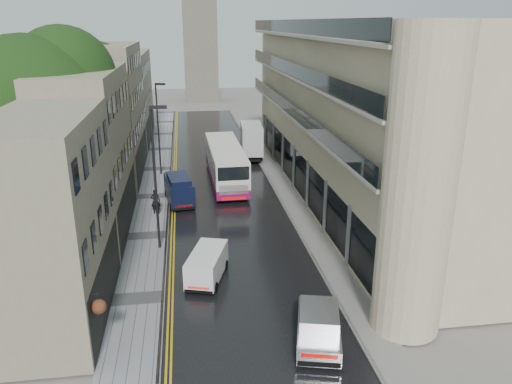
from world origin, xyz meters
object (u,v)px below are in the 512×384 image
object	(u,v)px
white_lorry	(243,144)
pedestrian	(156,202)
navy_van	(171,196)
lamp_post_near	(155,180)
cream_bus	(215,175)
tree_far	(79,114)
tree_near	(35,138)
lamp_post_far	(158,130)
white_van	(187,275)
silver_hatchback	(299,344)

from	to	relation	value
white_lorry	pedestrian	distance (m)	16.80
navy_van	lamp_post_near	world-z (taller)	lamp_post_near
pedestrian	lamp_post_near	world-z (taller)	lamp_post_near
cream_bus	tree_far	bearing A→B (deg)	153.38
cream_bus	lamp_post_near	size ratio (longest dim) A/B	1.35
cream_bus	tree_near	bearing A→B (deg)	-148.75
cream_bus	navy_van	world-z (taller)	cream_bus
lamp_post_far	cream_bus	bearing A→B (deg)	-39.01
cream_bus	lamp_post_near	world-z (taller)	lamp_post_near
tree_near	lamp_post_far	world-z (taller)	tree_near
white_lorry	lamp_post_far	bearing A→B (deg)	-151.32
cream_bus	lamp_post_far	distance (m)	8.48
tree_near	white_van	size ratio (longest dim) A/B	3.60
cream_bus	pedestrian	bearing A→B (deg)	-139.62
tree_near	silver_hatchback	bearing A→B (deg)	-47.51
tree_near	tree_far	xyz separation A→B (m)	(0.30, 13.00, -0.72)
silver_hatchback	white_van	xyz separation A→B (m)	(-4.66, 6.81, 0.05)
silver_hatchback	lamp_post_near	bearing A→B (deg)	131.66
tree_near	pedestrian	size ratio (longest dim) A/B	7.06
silver_hatchback	navy_van	distance (m)	20.17
navy_van	lamp_post_far	distance (m)	10.39
silver_hatchback	lamp_post_far	world-z (taller)	lamp_post_far
lamp_post_near	cream_bus	bearing A→B (deg)	70.36
tree_near	navy_van	size ratio (longest dim) A/B	2.96
white_van	pedestrian	xyz separation A→B (m)	(-2.21, 11.68, 0.21)
pedestrian	white_lorry	bearing A→B (deg)	-114.96
navy_van	lamp_post_near	size ratio (longest dim) A/B	0.51
lamp_post_far	pedestrian	bearing A→B (deg)	-75.44
tree_far	lamp_post_near	bearing A→B (deg)	-65.47
white_van	navy_van	xyz separation A→B (m)	(-1.08, 12.52, 0.32)
pedestrian	lamp_post_far	size ratio (longest dim) A/B	0.23
lamp_post_near	lamp_post_far	bearing A→B (deg)	94.51
navy_van	white_lorry	bearing A→B (deg)	53.72
navy_van	pedestrian	size ratio (longest dim) A/B	2.39
lamp_post_far	lamp_post_near	bearing A→B (deg)	-73.82
tree_far	white_lorry	distance (m)	16.48
white_van	tree_near	bearing A→B (deg)	154.84
tree_far	white_van	world-z (taller)	tree_far
white_van	pedestrian	bearing A→B (deg)	117.73
silver_hatchback	cream_bus	bearing A→B (deg)	109.57
lamp_post_far	white_lorry	bearing A→B (deg)	39.19
white_lorry	lamp_post_far	xyz separation A→B (m)	(-8.40, -3.86, 2.53)
tree_near	lamp_post_near	xyz separation A→B (m)	(7.55, -2.88, -2.25)
cream_bus	lamp_post_near	xyz separation A→B (m)	(-4.29, -10.36, 3.00)
white_van	navy_van	bearing A→B (deg)	111.92
lamp_post_near	lamp_post_far	size ratio (longest dim) A/B	1.07
cream_bus	lamp_post_far	world-z (taller)	lamp_post_far
silver_hatchback	white_van	bearing A→B (deg)	138.67
cream_bus	navy_van	xyz separation A→B (m)	(-3.63, -3.36, -0.49)
navy_van	lamp_post_far	world-z (taller)	lamp_post_far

